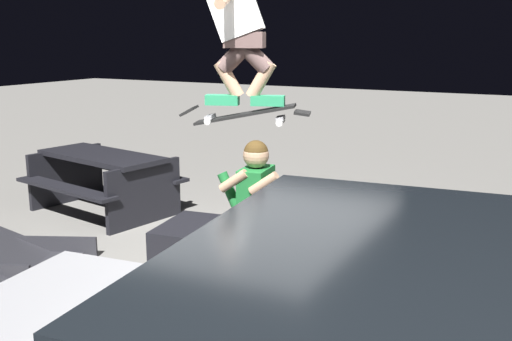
{
  "coord_description": "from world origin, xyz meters",
  "views": [
    {
      "loc": [
        -2.55,
        4.3,
        2.16
      ],
      "look_at": [
        -0.46,
        0.36,
        1.16
      ],
      "focal_mm": 41.9,
      "sensor_mm": 36.0,
      "label": 1
    }
  ],
  "objects_px": {
    "ledge_box_main": "(246,261)",
    "skateboard": "(245,115)",
    "person_sitting_on_ledge": "(251,220)",
    "picnic_table_back": "(103,173)",
    "skater_airborne": "(237,24)",
    "kicker_ramp": "(18,263)"
  },
  "relations": [
    {
      "from": "skateboard",
      "to": "skater_airborne",
      "type": "bearing_deg",
      "value": 19.19
    },
    {
      "from": "ledge_box_main",
      "to": "person_sitting_on_ledge",
      "type": "relative_size",
      "value": 1.1
    },
    {
      "from": "skateboard",
      "to": "picnic_table_back",
      "type": "xyz_separation_m",
      "value": [
        2.81,
        -1.42,
        -1.06
      ]
    },
    {
      "from": "skateboard",
      "to": "skater_airborne",
      "type": "distance_m",
      "value": 0.69
    },
    {
      "from": "skater_airborne",
      "to": "person_sitting_on_ledge",
      "type": "bearing_deg",
      "value": 136.79
    },
    {
      "from": "person_sitting_on_ledge",
      "to": "skateboard",
      "type": "xyz_separation_m",
      "value": [
        0.18,
        -0.24,
        0.77
      ]
    },
    {
      "from": "ledge_box_main",
      "to": "skateboard",
      "type": "xyz_separation_m",
      "value": [
        -0.08,
        0.15,
        1.28
      ]
    },
    {
      "from": "ledge_box_main",
      "to": "skateboard",
      "type": "height_order",
      "value": "skateboard"
    },
    {
      "from": "person_sitting_on_ledge",
      "to": "picnic_table_back",
      "type": "relative_size",
      "value": 0.73
    },
    {
      "from": "picnic_table_back",
      "to": "person_sitting_on_ledge",
      "type": "bearing_deg",
      "value": 151.0
    },
    {
      "from": "ledge_box_main",
      "to": "skateboard",
      "type": "distance_m",
      "value": 1.3
    },
    {
      "from": "kicker_ramp",
      "to": "picnic_table_back",
      "type": "relative_size",
      "value": 0.69
    },
    {
      "from": "person_sitting_on_ledge",
      "to": "kicker_ramp",
      "type": "xyz_separation_m",
      "value": [
        2.39,
        0.21,
        -0.72
      ]
    },
    {
      "from": "person_sitting_on_ledge",
      "to": "kicker_ramp",
      "type": "relative_size",
      "value": 1.05
    },
    {
      "from": "person_sitting_on_ledge",
      "to": "skater_airborne",
      "type": "bearing_deg",
      "value": -43.21
    },
    {
      "from": "ledge_box_main",
      "to": "skateboard",
      "type": "relative_size",
      "value": 1.49
    },
    {
      "from": "skateboard",
      "to": "ledge_box_main",
      "type": "bearing_deg",
      "value": -63.13
    },
    {
      "from": "person_sitting_on_ledge",
      "to": "picnic_table_back",
      "type": "bearing_deg",
      "value": -29.0
    },
    {
      "from": "skateboard",
      "to": "kicker_ramp",
      "type": "bearing_deg",
      "value": 11.36
    },
    {
      "from": "ledge_box_main",
      "to": "kicker_ramp",
      "type": "height_order",
      "value": "ledge_box_main"
    },
    {
      "from": "skateboard",
      "to": "kicker_ramp",
      "type": "height_order",
      "value": "skateboard"
    },
    {
      "from": "skateboard",
      "to": "picnic_table_back",
      "type": "distance_m",
      "value": 3.32
    }
  ]
}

